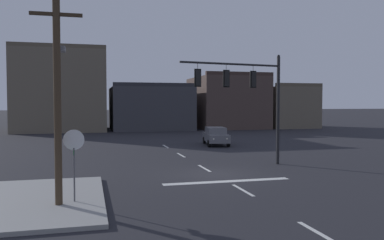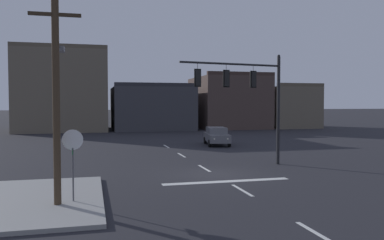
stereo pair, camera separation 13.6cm
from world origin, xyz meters
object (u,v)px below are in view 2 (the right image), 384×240
object	(u,v)px
stop_sign	(73,148)
car_lot_nearside	(217,136)
signal_mast_near_side	(249,90)
utility_pole	(56,81)

from	to	relation	value
stop_sign	car_lot_nearside	bearing A→B (deg)	58.18
car_lot_nearside	stop_sign	bearing A→B (deg)	-121.82
stop_sign	car_lot_nearside	world-z (taller)	stop_sign
signal_mast_near_side	utility_pole	distance (m)	12.55
signal_mast_near_side	utility_pole	bearing A→B (deg)	-145.64
signal_mast_near_side	car_lot_nearside	world-z (taller)	signal_mast_near_side
utility_pole	car_lot_nearside	bearing A→B (deg)	57.29
stop_sign	utility_pole	distance (m)	2.54
signal_mast_near_side	utility_pole	size ratio (longest dim) A/B	0.81
signal_mast_near_side	utility_pole	xyz separation A→B (m)	(-10.36, -7.08, 0.01)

